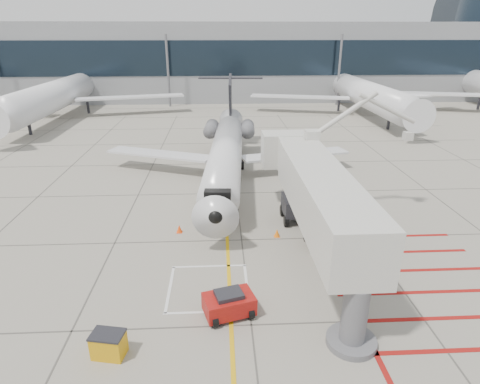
{
  "coord_description": "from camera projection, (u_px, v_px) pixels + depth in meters",
  "views": [
    {
      "loc": [
        -1.26,
        -18.55,
        12.34
      ],
      "look_at": [
        0.0,
        6.0,
        2.5
      ],
      "focal_mm": 30.0,
      "sensor_mm": 36.0,
      "label": 1
    }
  ],
  "objects": [
    {
      "name": "ground_plane",
      "position": [
        246.0,
        275.0,
        21.84
      ],
      "size": [
        260.0,
        260.0,
        0.0
      ],
      "primitive_type": "plane",
      "color": "gray",
      "rests_on": "ground"
    },
    {
      "name": "regional_jet",
      "position": [
        224.0,
        144.0,
        32.51
      ],
      "size": [
        25.57,
        31.33,
        7.82
      ],
      "primitive_type": null,
      "rotation": [
        0.0,
        0.0,
        -0.07
      ],
      "color": "silver",
      "rests_on": "ground_plane"
    },
    {
      "name": "jet_bridge",
      "position": [
        322.0,
        206.0,
        21.5
      ],
      "size": [
        8.74,
        18.37,
        7.34
      ],
      "primitive_type": null,
      "rotation": [
        0.0,
        0.0,
        0.0
      ],
      "color": "silver",
      "rests_on": "ground_plane"
    },
    {
      "name": "pushback_tug",
      "position": [
        229.0,
        303.0,
        18.55
      ],
      "size": [
        2.59,
        2.01,
        1.33
      ],
      "primitive_type": null,
      "rotation": [
        0.0,
        0.0,
        0.28
      ],
      "color": "#A1130F",
      "rests_on": "ground_plane"
    },
    {
      "name": "spill_bin",
      "position": [
        109.0,
        344.0,
        16.25
      ],
      "size": [
        1.42,
        1.08,
        1.11
      ],
      "primitive_type": null,
      "rotation": [
        0.0,
        0.0,
        -0.19
      ],
      "color": "#D4960B",
      "rests_on": "ground_plane"
    },
    {
      "name": "baggage_cart",
      "position": [
        320.0,
        235.0,
        24.95
      ],
      "size": [
        2.07,
        1.63,
        1.14
      ],
      "primitive_type": null,
      "rotation": [
        0.0,
        0.0,
        0.31
      ],
      "color": "#5C5C61",
      "rests_on": "ground_plane"
    },
    {
      "name": "ground_power_unit",
      "position": [
        334.0,
        245.0,
        23.18
      ],
      "size": [
        2.5,
        1.79,
        1.79
      ],
      "primitive_type": null,
      "rotation": [
        0.0,
        0.0,
        0.22
      ],
      "color": "#B8B6AF",
      "rests_on": "ground_plane"
    },
    {
      "name": "cone_nose",
      "position": [
        179.0,
        229.0,
        26.43
      ],
      "size": [
        0.39,
        0.39,
        0.54
      ],
      "primitive_type": "cone",
      "color": "#FF470D",
      "rests_on": "ground_plane"
    },
    {
      "name": "cone_side",
      "position": [
        277.0,
        233.0,
        25.88
      ],
      "size": [
        0.38,
        0.38,
        0.52
      ],
      "primitive_type": "cone",
      "color": "orange",
      "rests_on": "ground_plane"
    },
    {
      "name": "terminal_building",
      "position": [
        272.0,
        59.0,
        84.62
      ],
      "size": [
        180.0,
        28.0,
        14.0
      ],
      "primitive_type": "cube",
      "color": "gray",
      "rests_on": "ground_plane"
    },
    {
      "name": "terminal_glass_band",
      "position": [
        282.0,
        58.0,
        71.22
      ],
      "size": [
        180.0,
        0.1,
        6.0
      ],
      "primitive_type": "cube",
      "color": "black",
      "rests_on": "ground_plane"
    },
    {
      "name": "bg_aircraft_b",
      "position": [
        58.0,
        75.0,
        60.96
      ],
      "size": [
        37.33,
        41.48,
        12.44
      ],
      "primitive_type": null,
      "color": "silver",
      "rests_on": "ground_plane"
    },
    {
      "name": "bg_aircraft_c",
      "position": [
        363.0,
        76.0,
        63.32
      ],
      "size": [
        35.42,
        39.36,
        11.81
      ],
      "primitive_type": null,
      "color": "silver",
      "rests_on": "ground_plane"
    }
  ]
}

